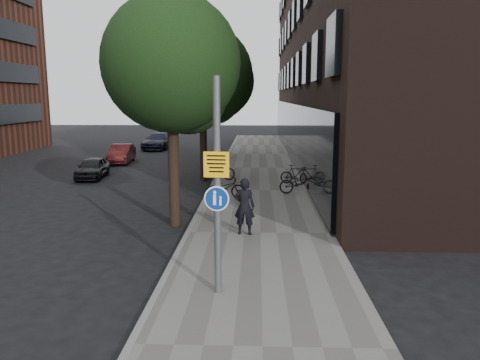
{
  "coord_description": "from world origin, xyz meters",
  "views": [
    {
      "loc": [
        0.14,
        -10.58,
        4.26
      ],
      "look_at": [
        -0.33,
        2.03,
        2.0
      ],
      "focal_mm": 35.0,
      "sensor_mm": 36.0,
      "label": 1
    }
  ],
  "objects_px": {
    "signpost": "(217,187)",
    "pedestrian": "(244,206)",
    "parked_car_near": "(92,168)",
    "parked_bike_facade_near": "(300,183)"
  },
  "relations": [
    {
      "from": "pedestrian",
      "to": "parked_car_near",
      "type": "height_order",
      "value": "pedestrian"
    },
    {
      "from": "signpost",
      "to": "pedestrian",
      "type": "bearing_deg",
      "value": 89.1
    },
    {
      "from": "signpost",
      "to": "pedestrian",
      "type": "relative_size",
      "value": 2.62
    },
    {
      "from": "signpost",
      "to": "parked_bike_facade_near",
      "type": "distance_m",
      "value": 10.96
    },
    {
      "from": "pedestrian",
      "to": "parked_car_near",
      "type": "relative_size",
      "value": 0.54
    },
    {
      "from": "pedestrian",
      "to": "parked_bike_facade_near",
      "type": "relative_size",
      "value": 0.96
    },
    {
      "from": "pedestrian",
      "to": "signpost",
      "type": "bearing_deg",
      "value": 89.72
    },
    {
      "from": "parked_car_near",
      "to": "pedestrian",
      "type": "bearing_deg",
      "value": -55.93
    },
    {
      "from": "signpost",
      "to": "pedestrian",
      "type": "height_order",
      "value": "signpost"
    },
    {
      "from": "signpost",
      "to": "parked_car_near",
      "type": "relative_size",
      "value": 1.41
    }
  ]
}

